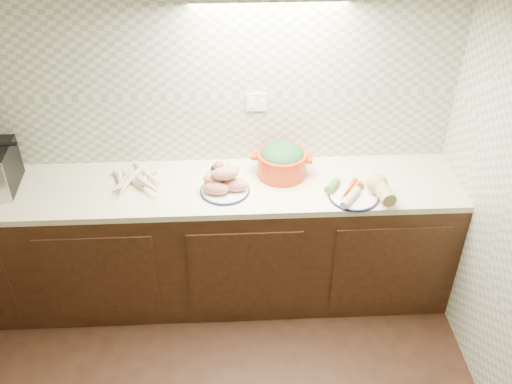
{
  "coord_description": "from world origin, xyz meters",
  "views": [
    {
      "loc": [
        0.39,
        -1.4,
        2.91
      ],
      "look_at": [
        0.52,
        1.25,
        1.02
      ],
      "focal_mm": 40.0,
      "sensor_mm": 36.0,
      "label": 1
    }
  ],
  "objects_px": {
    "parsnip_pile": "(129,179)",
    "sweet_potato_plate": "(224,182)",
    "onion_bowl": "(220,170)",
    "dutch_oven": "(282,160)",
    "veg_plate": "(364,189)"
  },
  "relations": [
    {
      "from": "parsnip_pile",
      "to": "sweet_potato_plate",
      "type": "distance_m",
      "value": 0.6
    },
    {
      "from": "parsnip_pile",
      "to": "onion_bowl",
      "type": "height_order",
      "value": "onion_bowl"
    },
    {
      "from": "parsnip_pile",
      "to": "sweet_potato_plate",
      "type": "bearing_deg",
      "value": -11.11
    },
    {
      "from": "onion_bowl",
      "to": "sweet_potato_plate",
      "type": "bearing_deg",
      "value": -82.42
    },
    {
      "from": "parsnip_pile",
      "to": "dutch_oven",
      "type": "relative_size",
      "value": 0.94
    },
    {
      "from": "parsnip_pile",
      "to": "sweet_potato_plate",
      "type": "xyz_separation_m",
      "value": [
        0.59,
        -0.12,
        0.03
      ]
    },
    {
      "from": "onion_bowl",
      "to": "veg_plate",
      "type": "distance_m",
      "value": 0.9
    },
    {
      "from": "sweet_potato_plate",
      "to": "veg_plate",
      "type": "bearing_deg",
      "value": -6.23
    },
    {
      "from": "sweet_potato_plate",
      "to": "dutch_oven",
      "type": "relative_size",
      "value": 0.79
    },
    {
      "from": "sweet_potato_plate",
      "to": "dutch_oven",
      "type": "distance_m",
      "value": 0.4
    },
    {
      "from": "dutch_oven",
      "to": "parsnip_pile",
      "type": "bearing_deg",
      "value": -167.34
    },
    {
      "from": "parsnip_pile",
      "to": "dutch_oven",
      "type": "distance_m",
      "value": 0.96
    },
    {
      "from": "parsnip_pile",
      "to": "dutch_oven",
      "type": "bearing_deg",
      "value": 3.0
    },
    {
      "from": "sweet_potato_plate",
      "to": "dutch_oven",
      "type": "xyz_separation_m",
      "value": [
        0.36,
        0.17,
        0.04
      ]
    },
    {
      "from": "onion_bowl",
      "to": "veg_plate",
      "type": "xyz_separation_m",
      "value": [
        0.86,
        -0.27,
        0.01
      ]
    }
  ]
}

